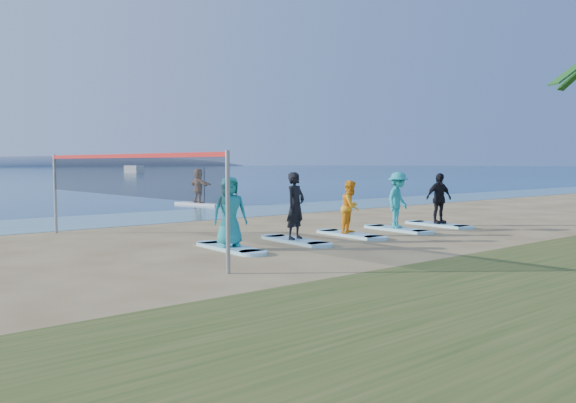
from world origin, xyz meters
TOP-DOWN VIEW (x-y plane):
  - ground at (0.00, 0.00)m, footprint 600.00×600.00m
  - shallow_water at (0.00, 10.50)m, footprint 600.00×600.00m
  - island_ridge at (95.00, 300.00)m, footprint 220.00×56.00m
  - volleyball_net at (-5.23, 3.10)m, footprint 0.88×9.06m
  - paddleboard at (3.78, 15.12)m, footprint 1.44×3.08m
  - paddleboarder at (3.78, 15.12)m, footprint 0.65×1.72m
  - boat_offshore_b at (37.60, 102.94)m, footprint 1.78×6.59m
  - surfboard_0 at (-3.11, 1.25)m, footprint 0.70×2.20m
  - student_0 at (-3.11, 1.25)m, footprint 1.02×0.81m
  - surfboard_1 at (-0.93, 1.25)m, footprint 0.70×2.20m
  - student_1 at (-0.93, 1.25)m, footprint 0.79×0.63m
  - surfboard_2 at (1.26, 1.25)m, footprint 0.70×2.20m
  - student_2 at (1.26, 1.25)m, footprint 0.96×0.87m
  - surfboard_3 at (3.44, 1.25)m, footprint 0.70×2.20m
  - student_3 at (3.44, 1.25)m, footprint 1.36×1.03m
  - surfboard_4 at (5.63, 1.25)m, footprint 0.70×2.20m
  - student_4 at (5.63, 1.25)m, footprint 1.12×0.69m

SIDE VIEW (x-z plane):
  - ground at x=0.00m, z-range 0.00..0.00m
  - island_ridge at x=95.00m, z-range -9.00..9.00m
  - boat_offshore_b at x=37.60m, z-range -0.79..0.79m
  - shallow_water at x=0.00m, z-range 0.01..0.01m
  - surfboard_0 at x=-3.11m, z-range 0.00..0.09m
  - surfboard_1 at x=-0.93m, z-range 0.00..0.09m
  - surfboard_2 at x=1.26m, z-range 0.00..0.09m
  - surfboard_3 at x=3.44m, z-range 0.00..0.09m
  - surfboard_4 at x=5.63m, z-range 0.00..0.09m
  - paddleboard at x=3.78m, z-range 0.00..0.12m
  - student_2 at x=1.26m, z-range 0.09..1.70m
  - student_4 at x=5.63m, z-range 0.09..1.88m
  - student_0 at x=-3.11m, z-range 0.09..1.90m
  - student_3 at x=3.44m, z-range 0.09..1.95m
  - paddleboarder at x=3.78m, z-range 0.12..1.94m
  - student_1 at x=-0.93m, z-range 0.09..1.98m
  - volleyball_net at x=-5.23m, z-range 0.65..3.15m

